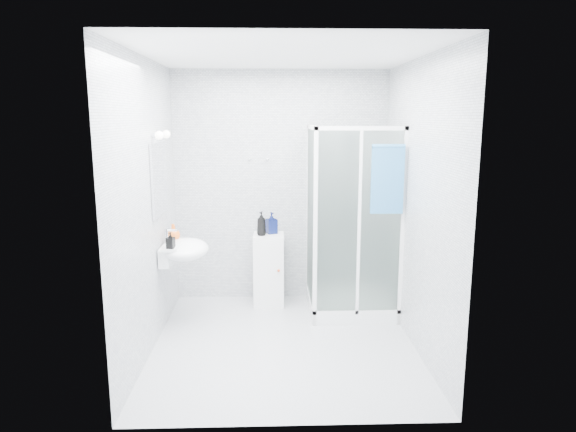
{
  "coord_description": "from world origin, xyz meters",
  "views": [
    {
      "loc": [
        -0.11,
        -4.48,
        2.09
      ],
      "look_at": [
        0.05,
        0.35,
        1.15
      ],
      "focal_mm": 32.0,
      "sensor_mm": 36.0,
      "label": 1
    }
  ],
  "objects_px": {
    "shower_enclosure": "(344,273)",
    "soap_dispenser_black": "(171,240)",
    "wall_basin": "(183,250)",
    "hand_towel": "(388,178)",
    "shampoo_bottle_b": "(272,223)",
    "storage_cabinet": "(269,270)",
    "soap_dispenser_orange": "(173,232)",
    "shampoo_bottle_a": "(261,224)"
  },
  "relations": [
    {
      "from": "hand_towel",
      "to": "soap_dispenser_orange",
      "type": "distance_m",
      "value": 2.18
    },
    {
      "from": "shower_enclosure",
      "to": "wall_basin",
      "type": "relative_size",
      "value": 3.57
    },
    {
      "from": "shampoo_bottle_a",
      "to": "shampoo_bottle_b",
      "type": "distance_m",
      "value": 0.15
    },
    {
      "from": "wall_basin",
      "to": "hand_towel",
      "type": "distance_m",
      "value": 2.12
    },
    {
      "from": "wall_basin",
      "to": "storage_cabinet",
      "type": "relative_size",
      "value": 0.69
    },
    {
      "from": "wall_basin",
      "to": "soap_dispenser_black",
      "type": "distance_m",
      "value": 0.25
    },
    {
      "from": "wall_basin",
      "to": "shampoo_bottle_a",
      "type": "distance_m",
      "value": 0.95
    },
    {
      "from": "storage_cabinet",
      "to": "soap_dispenser_orange",
      "type": "distance_m",
      "value": 1.19
    },
    {
      "from": "wall_basin",
      "to": "storage_cabinet",
      "type": "distance_m",
      "value": 1.1
    },
    {
      "from": "shampoo_bottle_b",
      "to": "soap_dispenser_black",
      "type": "relative_size",
      "value": 1.55
    },
    {
      "from": "wall_basin",
      "to": "soap_dispenser_black",
      "type": "xyz_separation_m",
      "value": [
        -0.08,
        -0.19,
        0.14
      ]
    },
    {
      "from": "storage_cabinet",
      "to": "soap_dispenser_orange",
      "type": "relative_size",
      "value": 4.81
    },
    {
      "from": "shower_enclosure",
      "to": "hand_towel",
      "type": "relative_size",
      "value": 3.0
    },
    {
      "from": "shampoo_bottle_b",
      "to": "shampoo_bottle_a",
      "type": "bearing_deg",
      "value": -139.35
    },
    {
      "from": "shower_enclosure",
      "to": "shampoo_bottle_a",
      "type": "height_order",
      "value": "shower_enclosure"
    },
    {
      "from": "shampoo_bottle_a",
      "to": "storage_cabinet",
      "type": "bearing_deg",
      "value": 34.79
    },
    {
      "from": "shower_enclosure",
      "to": "wall_basin",
      "type": "distance_m",
      "value": 1.72
    },
    {
      "from": "wall_basin",
      "to": "shampoo_bottle_b",
      "type": "relative_size",
      "value": 2.35
    },
    {
      "from": "shampoo_bottle_b",
      "to": "shower_enclosure",
      "type": "bearing_deg",
      "value": -22.14
    },
    {
      "from": "shampoo_bottle_b",
      "to": "soap_dispenser_black",
      "type": "height_order",
      "value": "shampoo_bottle_b"
    },
    {
      "from": "shampoo_bottle_a",
      "to": "soap_dispenser_black",
      "type": "relative_size",
      "value": 1.71
    },
    {
      "from": "shampoo_bottle_b",
      "to": "hand_towel",
      "type": "bearing_deg",
      "value": -32.83
    },
    {
      "from": "shampoo_bottle_a",
      "to": "wall_basin",
      "type": "bearing_deg",
      "value": -145.01
    },
    {
      "from": "shampoo_bottle_a",
      "to": "shampoo_bottle_b",
      "type": "xyz_separation_m",
      "value": [
        0.11,
        0.1,
        -0.01
      ]
    },
    {
      "from": "hand_towel",
      "to": "shampoo_bottle_b",
      "type": "xyz_separation_m",
      "value": [
        -1.11,
        0.72,
        -0.58
      ]
    },
    {
      "from": "shower_enclosure",
      "to": "soap_dispenser_black",
      "type": "bearing_deg",
      "value": -163.72
    },
    {
      "from": "shower_enclosure",
      "to": "wall_basin",
      "type": "height_order",
      "value": "shower_enclosure"
    },
    {
      "from": "wall_basin",
      "to": "soap_dispenser_black",
      "type": "relative_size",
      "value": 3.63
    },
    {
      "from": "storage_cabinet",
      "to": "shampoo_bottle_b",
      "type": "height_order",
      "value": "shampoo_bottle_b"
    },
    {
      "from": "storage_cabinet",
      "to": "hand_towel",
      "type": "relative_size",
      "value": 1.22
    },
    {
      "from": "hand_towel",
      "to": "shampoo_bottle_b",
      "type": "height_order",
      "value": "hand_towel"
    },
    {
      "from": "shower_enclosure",
      "to": "soap_dispenser_orange",
      "type": "xyz_separation_m",
      "value": [
        -1.76,
        -0.19,
        0.5
      ]
    },
    {
      "from": "shampoo_bottle_b",
      "to": "soap_dispenser_orange",
      "type": "xyz_separation_m",
      "value": [
        -0.99,
        -0.51,
        0.02
      ]
    },
    {
      "from": "shower_enclosure",
      "to": "hand_towel",
      "type": "distance_m",
      "value": 1.19
    },
    {
      "from": "shampoo_bottle_b",
      "to": "soap_dispenser_orange",
      "type": "distance_m",
      "value": 1.11
    },
    {
      "from": "soap_dispenser_orange",
      "to": "wall_basin",
      "type": "bearing_deg",
      "value": -48.5
    },
    {
      "from": "shower_enclosure",
      "to": "soap_dispenser_black",
      "type": "relative_size",
      "value": 12.96
    },
    {
      "from": "shower_enclosure",
      "to": "wall_basin",
      "type": "bearing_deg",
      "value": -169.19
    },
    {
      "from": "hand_towel",
      "to": "shower_enclosure",
      "type": "bearing_deg",
      "value": 129.83
    },
    {
      "from": "soap_dispenser_black",
      "to": "shampoo_bottle_a",
      "type": "bearing_deg",
      "value": 40.69
    },
    {
      "from": "shower_enclosure",
      "to": "storage_cabinet",
      "type": "height_order",
      "value": "shower_enclosure"
    },
    {
      "from": "shampoo_bottle_b",
      "to": "wall_basin",
      "type": "bearing_deg",
      "value": -144.25
    }
  ]
}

